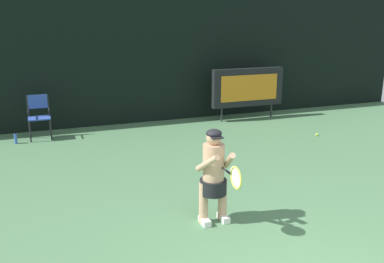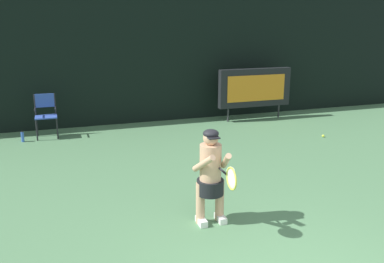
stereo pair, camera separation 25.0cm
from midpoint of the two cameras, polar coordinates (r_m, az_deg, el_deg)
The scene contains 7 objects.
backdrop_screen at distance 11.80m, azimuth -6.54°, elevation 9.90°, with size 18.00×0.12×3.66m.
scoreboard at distance 12.27m, azimuth 9.18°, elevation 5.94°, with size 2.20×0.21×1.50m.
umpire_chair at distance 10.92m, azimuth -18.78°, elevation 2.42°, with size 0.52×0.44×1.08m.
water_bottle at distance 10.80m, azimuth -21.58°, elevation -0.69°, with size 0.07×0.07×0.27m.
tennis_player at distance 5.97m, azimuth 3.79°, elevation -5.82°, with size 0.53×0.60×1.40m.
tennis_racket at distance 5.53m, azimuth 6.63°, elevation -6.36°, with size 0.03×0.60×0.31m.
tennis_ball_loose at distance 11.00m, azimuth 18.15°, elevation -0.58°, with size 0.07×0.07×0.07m.
Camera 2 is at (-2.32, -3.04, 2.89)m, focal length 38.94 mm.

